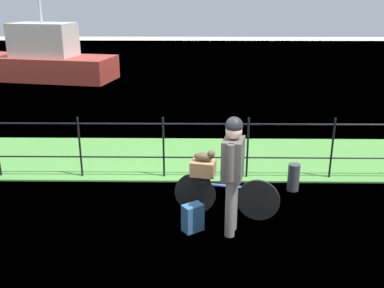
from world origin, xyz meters
TOP-DOWN VIEW (x-y plane):
  - ground_plane at (0.00, 0.00)m, footprint 60.00×60.00m
  - grass_strip at (0.00, 2.97)m, footprint 27.00×2.40m
  - harbor_water at (0.00, 12.08)m, footprint 30.00×30.00m
  - iron_fence at (-0.00, 1.97)m, footprint 18.04×0.04m
  - bicycle_main at (1.02, 0.54)m, footprint 1.55×0.41m
  - wooden_crate at (0.69, 0.62)m, footprint 0.40×0.34m
  - terrier_dog at (0.71, 0.62)m, footprint 0.32×0.20m
  - cyclist_person at (1.08, 0.07)m, footprint 0.34×0.53m
  - backpack_on_paving at (0.55, 0.11)m, footprint 0.33×0.31m
  - mooring_bollard at (2.24, 1.47)m, footprint 0.20×0.20m
  - moored_boat_near at (-5.35, 11.66)m, footprint 5.59×2.96m

SIDE VIEW (x-z plane):
  - ground_plane at x=0.00m, z-range 0.00..0.00m
  - harbor_water at x=0.00m, z-range 0.00..0.00m
  - grass_strip at x=0.00m, z-range 0.00..0.03m
  - backpack_on_paving at x=0.55m, z-range 0.00..0.40m
  - mooring_bollard at x=2.24m, z-range 0.00..0.47m
  - bicycle_main at x=1.02m, z-range 0.02..0.65m
  - iron_fence at x=0.00m, z-range 0.08..1.22m
  - wooden_crate at x=0.69m, z-range 0.63..0.85m
  - moored_boat_near at x=-5.35m, z-range -1.10..2.65m
  - terrier_dog at x=0.71m, z-range 0.84..1.02m
  - cyclist_person at x=1.08m, z-range 0.16..1.84m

